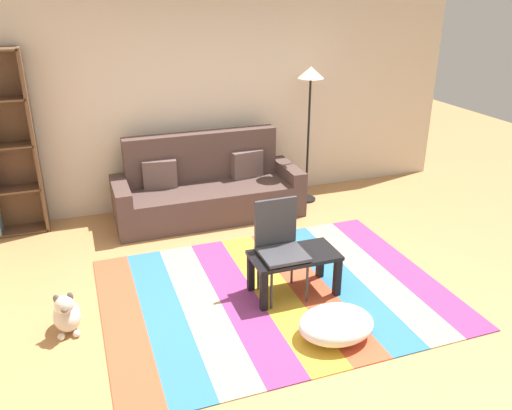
{
  "coord_description": "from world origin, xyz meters",
  "views": [
    {
      "loc": [
        -1.61,
        -3.78,
        2.65
      ],
      "look_at": [
        -0.01,
        0.67,
        0.65
      ],
      "focal_mm": 36.47,
      "sensor_mm": 36.0,
      "label": 1
    }
  ],
  "objects_px": {
    "folding_chair": "(279,240)",
    "tv_remote": "(300,256)",
    "coffee_table": "(294,261)",
    "dog": "(67,314)",
    "standing_lamp": "(310,90)",
    "pouf": "(336,324)",
    "couch": "(207,190)"
  },
  "relations": [
    {
      "from": "coffee_table",
      "to": "tv_remote",
      "type": "xyz_separation_m",
      "value": [
        0.02,
        -0.08,
        0.09
      ]
    },
    {
      "from": "pouf",
      "to": "dog",
      "type": "relative_size",
      "value": 1.58
    },
    {
      "from": "couch",
      "to": "tv_remote",
      "type": "height_order",
      "value": "couch"
    },
    {
      "from": "coffee_table",
      "to": "dog",
      "type": "height_order",
      "value": "coffee_table"
    },
    {
      "from": "coffee_table",
      "to": "standing_lamp",
      "type": "xyz_separation_m",
      "value": [
        1.07,
        2.04,
        1.12
      ]
    },
    {
      "from": "couch",
      "to": "pouf",
      "type": "distance_m",
      "value": 2.77
    },
    {
      "from": "pouf",
      "to": "tv_remote",
      "type": "bearing_deg",
      "value": 93.19
    },
    {
      "from": "tv_remote",
      "to": "folding_chair",
      "type": "height_order",
      "value": "folding_chair"
    },
    {
      "from": "couch",
      "to": "tv_remote",
      "type": "xyz_separation_m",
      "value": [
        0.3,
        -2.09,
        0.09
      ]
    },
    {
      "from": "folding_chair",
      "to": "dog",
      "type": "bearing_deg",
      "value": -167.01
    },
    {
      "from": "dog",
      "to": "folding_chair",
      "type": "bearing_deg",
      "value": -0.93
    },
    {
      "from": "couch",
      "to": "standing_lamp",
      "type": "relative_size",
      "value": 1.29
    },
    {
      "from": "couch",
      "to": "folding_chair",
      "type": "bearing_deg",
      "value": -85.2
    },
    {
      "from": "pouf",
      "to": "folding_chair",
      "type": "bearing_deg",
      "value": 102.4
    },
    {
      "from": "tv_remote",
      "to": "folding_chair",
      "type": "xyz_separation_m",
      "value": [
        -0.14,
        0.15,
        0.11
      ]
    },
    {
      "from": "pouf",
      "to": "dog",
      "type": "bearing_deg",
      "value": 157.79
    },
    {
      "from": "couch",
      "to": "coffee_table",
      "type": "bearing_deg",
      "value": -82.0
    },
    {
      "from": "pouf",
      "to": "dog",
      "type": "height_order",
      "value": "dog"
    },
    {
      "from": "tv_remote",
      "to": "folding_chair",
      "type": "relative_size",
      "value": 0.17
    },
    {
      "from": "couch",
      "to": "pouf",
      "type": "height_order",
      "value": "couch"
    },
    {
      "from": "standing_lamp",
      "to": "dog",
      "type": "bearing_deg",
      "value": -147.67
    },
    {
      "from": "couch",
      "to": "dog",
      "type": "distance_m",
      "value": 2.56
    },
    {
      "from": "couch",
      "to": "standing_lamp",
      "type": "bearing_deg",
      "value": 1.26
    },
    {
      "from": "folding_chair",
      "to": "tv_remote",
      "type": "bearing_deg",
      "value": -33.46
    },
    {
      "from": "tv_remote",
      "to": "folding_chair",
      "type": "distance_m",
      "value": 0.24
    },
    {
      "from": "folding_chair",
      "to": "pouf",
      "type": "bearing_deg",
      "value": -63.69
    },
    {
      "from": "coffee_table",
      "to": "folding_chair",
      "type": "relative_size",
      "value": 0.88
    },
    {
      "from": "standing_lamp",
      "to": "folding_chair",
      "type": "height_order",
      "value": "standing_lamp"
    },
    {
      "from": "couch",
      "to": "folding_chair",
      "type": "distance_m",
      "value": 1.95
    },
    {
      "from": "pouf",
      "to": "dog",
      "type": "xyz_separation_m",
      "value": [
        -2.05,
        0.84,
        0.03
      ]
    },
    {
      "from": "standing_lamp",
      "to": "folding_chair",
      "type": "bearing_deg",
      "value": -121.21
    },
    {
      "from": "couch",
      "to": "pouf",
      "type": "relative_size",
      "value": 3.6
    }
  ]
}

